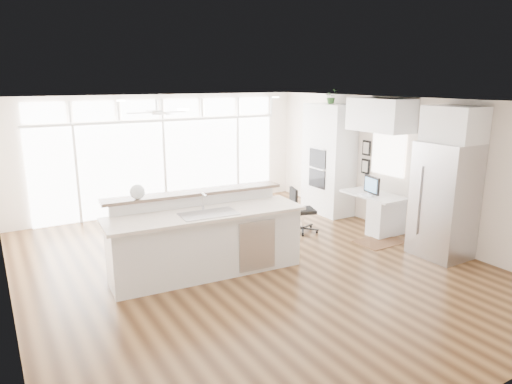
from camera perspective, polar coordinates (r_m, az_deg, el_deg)
floor at (r=7.74m, az=-0.93°, el=-9.17°), size 7.00×8.00×0.02m
ceiling at (r=7.13m, az=-1.01°, el=11.32°), size 7.00×8.00×0.02m
wall_back at (r=10.90m, az=-11.59°, el=4.76°), size 7.00×0.04×2.70m
wall_front at (r=4.49m, az=25.93°, el=-9.36°), size 7.00×0.04×2.70m
wall_left at (r=6.39m, az=-29.32°, el=-3.07°), size 0.04×8.00×2.70m
wall_right at (r=9.52m, az=17.61°, el=3.12°), size 0.04×8.00×2.70m
glass_wall at (r=10.90m, az=-11.41°, el=3.17°), size 5.80×0.06×2.08m
transom_row at (r=10.74m, az=-11.75°, el=10.16°), size 5.90×0.06×0.40m
desk_window at (r=9.66m, az=16.21°, el=4.56°), size 0.04×0.85×0.85m
ceiling_fan at (r=9.49m, az=-12.33°, el=10.29°), size 1.16×1.16×0.32m
recessed_lights at (r=7.30m, az=-1.81°, el=11.21°), size 3.40×3.00×0.02m
oven_cabinet at (r=10.58m, az=9.09°, el=4.05°), size 0.64×1.20×2.50m
desk_nook at (r=9.67m, az=14.41°, el=-2.42°), size 0.72×1.30×0.76m
upper_cabinets at (r=9.36m, az=15.31°, el=9.28°), size 0.64×1.30×0.64m
refrigerator at (r=8.47m, az=22.47°, el=-0.99°), size 0.76×0.90×2.00m
fridge_cabinet at (r=8.31m, az=23.55°, el=7.77°), size 0.64×0.90×0.60m
framed_photos at (r=10.11m, az=13.59°, el=4.25°), size 0.06×0.22×0.80m
kitchen_island at (r=7.26m, az=-6.21°, el=-5.50°), size 3.20×1.41×1.24m
rug at (r=9.08m, az=15.17°, el=-6.03°), size 0.86×0.63×0.01m
office_chair at (r=9.27m, az=5.91°, el=-2.26°), size 0.59×0.56×0.91m
fishbowl at (r=7.17m, az=-14.61°, el=0.03°), size 0.28×0.28×0.23m
monitor at (r=9.47m, az=14.28°, el=0.86°), size 0.16×0.48×0.40m
keyboard at (r=9.40m, az=13.48°, el=-0.38°), size 0.17×0.34×0.02m
potted_plant at (r=10.44m, az=9.38°, el=11.50°), size 0.32×0.35×0.25m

